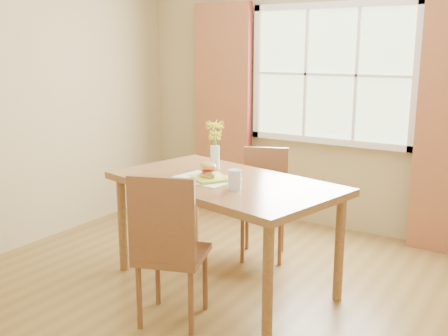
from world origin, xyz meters
The scene contains 11 objects.
room centered at (0.00, 0.00, 1.35)m, with size 4.24×3.84×2.74m.
window centered at (0.00, 1.87, 1.50)m, with size 1.62×0.06×1.32m.
curtain_left centered at (-1.15, 1.78, 1.10)m, with size 0.65×0.08×2.20m, color maroon.
dining_table centered at (-0.15, 0.22, 0.73)m, with size 1.83×1.28×0.81m.
chair_near centered at (-0.12, -0.49, 0.55)m, with size 0.53×0.53×1.01m.
chair_far centered at (-0.18, 0.91, 0.50)m, with size 0.50×0.50×0.92m.
placemat centered at (-0.27, 0.16, 0.82)m, with size 0.45×0.33×0.01m, color beige.
plate centered at (-0.23, 0.15, 0.83)m, with size 0.24×0.24×0.01m, color #C6E238.
croissant_sandwich centered at (-0.24, 0.14, 0.89)m, with size 0.18×0.16×0.12m.
water_glass centered at (0.05, 0.03, 0.88)m, with size 0.09×0.09×0.14m.
flower_vase centered at (-0.40, 0.48, 1.04)m, with size 0.15×0.15×0.38m.
Camera 1 is at (1.81, -2.90, 1.75)m, focal length 42.00 mm.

